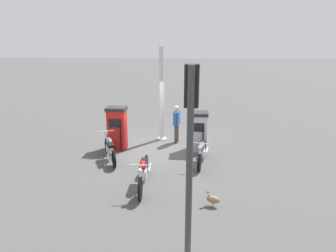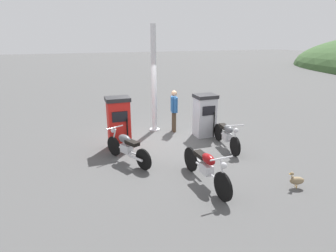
# 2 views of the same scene
# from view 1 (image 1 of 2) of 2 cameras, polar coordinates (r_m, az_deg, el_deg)

# --- Properties ---
(ground_plane) EXTENTS (120.00, 120.00, 0.00)m
(ground_plane) POSITION_cam_1_polar(r_m,az_deg,el_deg) (11.57, -2.09, -4.67)
(ground_plane) COLOR #4C4C4C
(fuel_pump_near) EXTENTS (0.65, 0.77, 1.66)m
(fuel_pump_near) POSITION_cam_1_polar(r_m,az_deg,el_deg) (11.64, -9.66, -0.38)
(fuel_pump_near) COLOR red
(fuel_pump_near) RESTS_ON ground
(fuel_pump_far) EXTENTS (0.69, 0.78, 1.52)m
(fuel_pump_far) POSITION_cam_1_polar(r_m,az_deg,el_deg) (11.40, 5.67, -0.98)
(fuel_pump_far) COLOR silver
(fuel_pump_far) RESTS_ON ground
(motorcycle_near_pump) EXTENTS (1.81, 0.91, 0.94)m
(motorcycle_near_pump) POSITION_cam_1_polar(r_m,az_deg,el_deg) (10.72, -11.09, -4.02)
(motorcycle_near_pump) COLOR black
(motorcycle_near_pump) RESTS_ON ground
(motorcycle_far_pump) EXTENTS (1.90, 0.65, 0.93)m
(motorcycle_far_pump) POSITION_cam_1_polar(r_m,az_deg,el_deg) (10.29, 6.49, -4.87)
(motorcycle_far_pump) COLOR black
(motorcycle_far_pump) RESTS_ON ground
(motorcycle_extra) EXTENTS (2.17, 0.56, 0.96)m
(motorcycle_extra) POSITION_cam_1_polar(r_m,az_deg,el_deg) (8.67, -4.73, -8.70)
(motorcycle_extra) COLOR black
(motorcycle_extra) RESTS_ON ground
(attendant_person) EXTENTS (0.58, 0.27, 1.56)m
(attendant_person) POSITION_cam_1_polar(r_m,az_deg,el_deg) (12.19, 1.65, 0.81)
(attendant_person) COLOR #473828
(attendant_person) RESTS_ON ground
(wandering_duck) EXTENTS (0.27, 0.42, 0.42)m
(wandering_duck) POSITION_cam_1_polar(r_m,az_deg,el_deg) (7.92, 8.57, -13.61)
(wandering_duck) COLOR #847051
(wandering_duck) RESTS_ON ground
(roadside_traffic_light) EXTENTS (0.39, 0.26, 3.72)m
(roadside_traffic_light) POSITION_cam_1_polar(r_m,az_deg,el_deg) (5.18, 4.31, -1.49)
(roadside_traffic_light) COLOR #38383A
(roadside_traffic_light) RESTS_ON ground
(canopy_support_pole) EXTENTS (0.40, 0.40, 3.87)m
(canopy_support_pole) POSITION_cam_1_polar(r_m,az_deg,el_deg) (12.41, -1.20, 5.67)
(canopy_support_pole) COLOR silver
(canopy_support_pole) RESTS_ON ground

